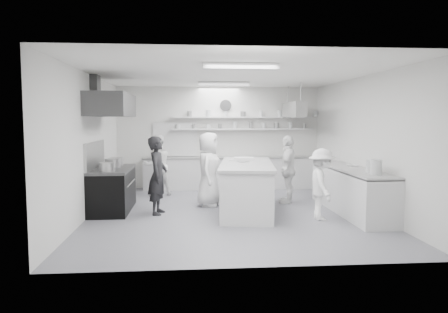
{
  "coord_description": "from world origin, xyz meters",
  "views": [
    {
      "loc": [
        -0.9,
        -9.1,
        2.03
      ],
      "look_at": [
        -0.08,
        0.6,
        1.18
      ],
      "focal_mm": 33.88,
      "sensor_mm": 36.0,
      "label": 1
    }
  ],
  "objects": [
    {
      "name": "back_counter",
      "position": [
        0.3,
        3.2,
        0.46
      ],
      "size": [
        5.0,
        0.6,
        0.92
      ],
      "primitive_type": "cube",
      "color": "silver",
      "rests_on": "floor"
    },
    {
      "name": "wall_clock",
      "position": [
        0.2,
        3.46,
        2.45
      ],
      "size": [
        0.32,
        0.05,
        0.32
      ],
      "primitive_type": "cylinder",
      "rotation": [
        1.57,
        0.0,
        0.0
      ],
      "color": "white",
      "rests_on": "wall_back"
    },
    {
      "name": "bowl_island_a",
      "position": [
        0.32,
        0.29,
        1.06
      ],
      "size": [
        0.32,
        0.32,
        0.06
      ],
      "primitive_type": "imported",
      "rotation": [
        0.0,
        0.0,
        0.41
      ],
      "color": "#9F9F9F",
      "rests_on": "prep_island"
    },
    {
      "name": "ceiling",
      "position": [
        0.0,
        0.0,
        3.01
      ],
      "size": [
        6.0,
        7.0,
        0.02
      ],
      "primitive_type": "cube",
      "color": "white",
      "rests_on": "wall_back"
    },
    {
      "name": "prep_island",
      "position": [
        0.37,
        0.09,
        0.52
      ],
      "size": [
        1.4,
        2.91,
        1.03
      ],
      "primitive_type": "cube",
      "rotation": [
        0.0,
        0.0,
        -0.13
      ],
      "color": "silver",
      "rests_on": "floor"
    },
    {
      "name": "pass_through_window",
      "position": [
        -1.3,
        3.48,
        1.45
      ],
      "size": [
        1.3,
        0.04,
        1.0
      ],
      "primitive_type": "cube",
      "color": "black",
      "rests_on": "wall_back"
    },
    {
      "name": "light_fixture_front",
      "position": [
        0.0,
        -1.8,
        2.94
      ],
      "size": [
        1.3,
        0.25,
        0.1
      ],
      "primitive_type": "cube",
      "color": "silver",
      "rests_on": "ceiling"
    },
    {
      "name": "stove",
      "position": [
        -2.6,
        0.4,
        0.45
      ],
      "size": [
        0.8,
        1.8,
        0.9
      ],
      "primitive_type": "cube",
      "color": "black",
      "rests_on": "floor"
    },
    {
      "name": "bowl_right",
      "position": [
        2.83,
        0.19,
        0.97
      ],
      "size": [
        0.27,
        0.27,
        0.06
      ],
      "primitive_type": "imported",
      "rotation": [
        0.0,
        0.0,
        0.12
      ],
      "color": "silver",
      "rests_on": "right_counter"
    },
    {
      "name": "floor",
      "position": [
        0.0,
        0.0,
        -0.01
      ],
      "size": [
        6.0,
        7.0,
        0.02
      ],
      "primitive_type": "cube",
      "color": "gray",
      "rests_on": "ground"
    },
    {
      "name": "cook_back",
      "position": [
        -1.74,
        2.22,
        0.81
      ],
      "size": [
        0.97,
        0.88,
        1.62
      ],
      "primitive_type": "imported",
      "rotation": [
        0.0,
        0.0,
        -2.72
      ],
      "color": "white",
      "rests_on": "floor"
    },
    {
      "name": "pot_rack",
      "position": [
        2.0,
        2.4,
        2.3
      ],
      "size": [
        0.3,
        1.6,
        0.4
      ],
      "primitive_type": "cube",
      "color": "#9F9F9F",
      "rests_on": "ceiling"
    },
    {
      "name": "cook_stove",
      "position": [
        -1.57,
        -0.03,
        0.84
      ],
      "size": [
        0.49,
        0.66,
        1.68
      ],
      "primitive_type": "imported",
      "rotation": [
        0.0,
        0.0,
        1.42
      ],
      "color": "black",
      "rests_on": "floor"
    },
    {
      "name": "wall_front",
      "position": [
        0.0,
        -3.5,
        1.5
      ],
      "size": [
        6.0,
        0.04,
        3.0
      ],
      "primitive_type": "cube",
      "color": "silver",
      "rests_on": "floor"
    },
    {
      "name": "bowl_island_b",
      "position": [
        0.12,
        0.57,
        1.06
      ],
      "size": [
        0.26,
        0.26,
        0.07
      ],
      "primitive_type": "imported",
      "rotation": [
        0.0,
        0.0,
        -0.31
      ],
      "color": "silver",
      "rests_on": "prep_island"
    },
    {
      "name": "cook_island_right",
      "position": [
        1.51,
        0.95,
        0.82
      ],
      "size": [
        0.73,
        1.05,
        1.65
      ],
      "primitive_type": "imported",
      "rotation": [
        0.0,
        0.0,
        -1.95
      ],
      "color": "white",
      "rests_on": "floor"
    },
    {
      "name": "wall_right",
      "position": [
        3.0,
        0.0,
        1.5
      ],
      "size": [
        0.04,
        7.0,
        3.0
      ],
      "primitive_type": "cube",
      "color": "silver",
      "rests_on": "floor"
    },
    {
      "name": "wall_left",
      "position": [
        -3.0,
        0.0,
        1.5
      ],
      "size": [
        0.04,
        7.0,
        3.0
      ],
      "primitive_type": "cube",
      "color": "silver",
      "rests_on": "floor"
    },
    {
      "name": "stove_pot",
      "position": [
        -2.6,
        0.5,
        1.04
      ],
      "size": [
        0.35,
        0.35,
        0.25
      ],
      "primitive_type": "cylinder",
      "color": "#9F9F9F",
      "rests_on": "stove"
    },
    {
      "name": "exhaust_hood",
      "position": [
        -2.6,
        0.4,
        2.35
      ],
      "size": [
        0.85,
        2.0,
        0.5
      ],
      "primitive_type": "cube",
      "color": "#3E3E3F",
      "rests_on": "wall_left"
    },
    {
      "name": "light_fixture_rear",
      "position": [
        0.0,
        1.8,
        2.94
      ],
      "size": [
        1.3,
        0.25,
        0.1
      ],
      "primitive_type": "cube",
      "color": "silver",
      "rests_on": "ceiling"
    },
    {
      "name": "shelf_upper",
      "position": [
        0.7,
        3.37,
        2.1
      ],
      "size": [
        4.2,
        0.26,
        0.04
      ],
      "primitive_type": "cube",
      "color": "silver",
      "rests_on": "wall_back"
    },
    {
      "name": "shelf_lower",
      "position": [
        0.7,
        3.37,
        1.75
      ],
      "size": [
        4.2,
        0.26,
        0.04
      ],
      "primitive_type": "cube",
      "color": "silver",
      "rests_on": "wall_back"
    },
    {
      "name": "right_counter",
      "position": [
        2.65,
        -0.2,
        0.47
      ],
      "size": [
        0.74,
        3.3,
        0.94
      ],
      "primitive_type": "cube",
      "color": "silver",
      "rests_on": "floor"
    },
    {
      "name": "cook_island_left",
      "position": [
        -0.44,
        0.75,
        0.87
      ],
      "size": [
        0.73,
        0.95,
        1.73
      ],
      "primitive_type": "imported",
      "rotation": [
        0.0,
        0.0,
        1.34
      ],
      "color": "white",
      "rests_on": "floor"
    },
    {
      "name": "wall_back",
      "position": [
        0.0,
        3.5,
        1.5
      ],
      "size": [
        6.0,
        0.04,
        3.0
      ],
      "primitive_type": "cube",
      "color": "silver",
      "rests_on": "floor"
    },
    {
      "name": "cook_right",
      "position": [
        1.78,
        -0.83,
        0.73
      ],
      "size": [
        0.6,
        0.97,
        1.45
      ],
      "primitive_type": "imported",
      "rotation": [
        0.0,
        0.0,
        1.5
      ],
      "color": "white",
      "rests_on": "floor"
    }
  ]
}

